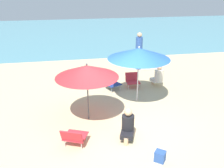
{
  "coord_description": "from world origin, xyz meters",
  "views": [
    {
      "loc": [
        -1.19,
        -5.99,
        3.87
      ],
      "look_at": [
        0.21,
        1.58,
        0.7
      ],
      "focal_mm": 39.71,
      "sensor_mm": 36.0,
      "label": 1
    }
  ],
  "objects_px": {
    "beach_chair_b": "(132,80)",
    "person_b": "(139,51)",
    "umbrella_red": "(87,71)",
    "person_c": "(158,76)",
    "umbrella_blue": "(139,53)",
    "beach_chair_c": "(74,136)",
    "person_a": "(128,125)",
    "beach_bag": "(160,156)",
    "beach_chair_a": "(111,82)"
  },
  "relations": [
    {
      "from": "beach_chair_c",
      "to": "umbrella_red",
      "type": "bearing_deg",
      "value": 2.26
    },
    {
      "from": "person_a",
      "to": "person_c",
      "type": "relative_size",
      "value": 0.94
    },
    {
      "from": "umbrella_red",
      "to": "beach_chair_a",
      "type": "xyz_separation_m",
      "value": [
        1.09,
        2.13,
        -1.25
      ]
    },
    {
      "from": "beach_chair_c",
      "to": "person_b",
      "type": "relative_size",
      "value": 0.43
    },
    {
      "from": "person_b",
      "to": "beach_bag",
      "type": "xyz_separation_m",
      "value": [
        -1.36,
        -6.53,
        -0.76
      ]
    },
    {
      "from": "umbrella_red",
      "to": "person_b",
      "type": "distance_m",
      "value": 5.16
    },
    {
      "from": "beach_chair_b",
      "to": "beach_bag",
      "type": "relative_size",
      "value": 2.07
    },
    {
      "from": "umbrella_red",
      "to": "person_b",
      "type": "xyz_separation_m",
      "value": [
        2.8,
        4.28,
        -0.65
      ]
    },
    {
      "from": "person_a",
      "to": "beach_bag",
      "type": "distance_m",
      "value": 1.19
    },
    {
      "from": "beach_chair_c",
      "to": "person_c",
      "type": "relative_size",
      "value": 0.82
    },
    {
      "from": "beach_bag",
      "to": "beach_chair_c",
      "type": "bearing_deg",
      "value": 153.74
    },
    {
      "from": "person_b",
      "to": "umbrella_red",
      "type": "bearing_deg",
      "value": 169.8
    },
    {
      "from": "beach_chair_c",
      "to": "person_c",
      "type": "xyz_separation_m",
      "value": [
        3.43,
        3.31,
        0.18
      ]
    },
    {
      "from": "umbrella_red",
      "to": "person_c",
      "type": "bearing_deg",
      "value": 34.45
    },
    {
      "from": "umbrella_red",
      "to": "beach_bag",
      "type": "height_order",
      "value": "umbrella_red"
    },
    {
      "from": "umbrella_blue",
      "to": "person_b",
      "type": "height_order",
      "value": "umbrella_blue"
    },
    {
      "from": "beach_bag",
      "to": "person_a",
      "type": "bearing_deg",
      "value": 117.07
    },
    {
      "from": "beach_chair_c",
      "to": "person_b",
      "type": "xyz_separation_m",
      "value": [
        3.29,
        5.57,
        0.61
      ]
    },
    {
      "from": "umbrella_blue",
      "to": "person_c",
      "type": "relative_size",
      "value": 2.24
    },
    {
      "from": "beach_chair_c",
      "to": "person_b",
      "type": "height_order",
      "value": "person_b"
    },
    {
      "from": "beach_chair_a",
      "to": "beach_chair_c",
      "type": "height_order",
      "value": "beach_chair_a"
    },
    {
      "from": "umbrella_red",
      "to": "person_c",
      "type": "xyz_separation_m",
      "value": [
        2.94,
        2.02,
        -1.08
      ]
    },
    {
      "from": "beach_chair_c",
      "to": "beach_chair_a",
      "type": "bearing_deg",
      "value": -1.81
    },
    {
      "from": "umbrella_blue",
      "to": "beach_chair_c",
      "type": "distance_m",
      "value": 3.5
    },
    {
      "from": "beach_chair_b",
      "to": "umbrella_blue",
      "type": "bearing_deg",
      "value": -6.09
    },
    {
      "from": "umbrella_red",
      "to": "person_b",
      "type": "relative_size",
      "value": 1.04
    },
    {
      "from": "beach_chair_a",
      "to": "beach_chair_b",
      "type": "bearing_deg",
      "value": 72.76
    },
    {
      "from": "umbrella_red",
      "to": "beach_chair_b",
      "type": "distance_m",
      "value": 3.25
    },
    {
      "from": "beach_chair_b",
      "to": "person_b",
      "type": "distance_m",
      "value": 2.27
    },
    {
      "from": "beach_chair_a",
      "to": "beach_chair_b",
      "type": "distance_m",
      "value": 0.88
    },
    {
      "from": "umbrella_red",
      "to": "beach_bag",
      "type": "bearing_deg",
      "value": -57.27
    },
    {
      "from": "person_b",
      "to": "beach_bag",
      "type": "height_order",
      "value": "person_b"
    },
    {
      "from": "beach_chair_b",
      "to": "person_a",
      "type": "relative_size",
      "value": 0.63
    },
    {
      "from": "beach_chair_c",
      "to": "beach_bag",
      "type": "relative_size",
      "value": 2.87
    },
    {
      "from": "umbrella_blue",
      "to": "beach_bag",
      "type": "bearing_deg",
      "value": -96.28
    },
    {
      "from": "beach_chair_b",
      "to": "person_b",
      "type": "bearing_deg",
      "value": 159.16
    },
    {
      "from": "beach_chair_b",
      "to": "person_b",
      "type": "relative_size",
      "value": 0.31
    },
    {
      "from": "umbrella_blue",
      "to": "beach_chair_a",
      "type": "height_order",
      "value": "umbrella_blue"
    },
    {
      "from": "umbrella_blue",
      "to": "beach_chair_c",
      "type": "height_order",
      "value": "umbrella_blue"
    },
    {
      "from": "umbrella_red",
      "to": "beach_chair_b",
      "type": "relative_size",
      "value": 3.34
    },
    {
      "from": "umbrella_red",
      "to": "person_b",
      "type": "height_order",
      "value": "umbrella_red"
    },
    {
      "from": "umbrella_blue",
      "to": "person_c",
      "type": "height_order",
      "value": "umbrella_blue"
    },
    {
      "from": "umbrella_red",
      "to": "person_a",
      "type": "height_order",
      "value": "umbrella_red"
    },
    {
      "from": "umbrella_red",
      "to": "beach_chair_c",
      "type": "xyz_separation_m",
      "value": [
        -0.49,
        -1.29,
        -1.26
      ]
    },
    {
      "from": "person_a",
      "to": "beach_bag",
      "type": "height_order",
      "value": "person_a"
    },
    {
      "from": "umbrella_red",
      "to": "person_a",
      "type": "bearing_deg",
      "value": -53.0
    },
    {
      "from": "umbrella_blue",
      "to": "beach_chair_b",
      "type": "relative_size",
      "value": 3.8
    },
    {
      "from": "person_b",
      "to": "person_c",
      "type": "bearing_deg",
      "value": -153.38
    },
    {
      "from": "beach_chair_c",
      "to": "person_b",
      "type": "distance_m",
      "value": 6.5
    },
    {
      "from": "beach_chair_c",
      "to": "person_a",
      "type": "distance_m",
      "value": 1.41
    }
  ]
}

